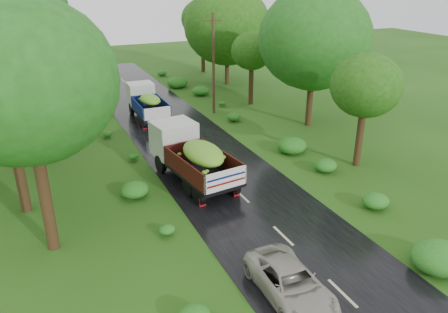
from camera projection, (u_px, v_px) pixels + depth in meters
ground at (342, 294)px, 15.43m from camera, size 120.00×120.00×0.00m
road at (271, 225)px, 19.62m from camera, size 6.50×80.00×0.02m
road_lines at (261, 214)px, 20.45m from camera, size 0.12×69.60×0.00m
truck_near at (190, 153)px, 23.30m from camera, size 3.16×6.78×2.75m
truck_far at (146, 101)px, 33.38m from camera, size 2.08×5.71×2.39m
car at (290, 283)px, 15.06m from camera, size 2.00×4.18×1.15m
utility_pole at (213, 63)px, 33.61m from camera, size 1.28×0.63×7.75m
trees_left at (3, 31)px, 27.25m from camera, size 7.05×33.76×9.65m
trees_right at (257, 35)px, 36.41m from camera, size 4.95×30.80×8.01m
shrubs at (199, 149)px, 27.04m from camera, size 11.90×44.00×0.70m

